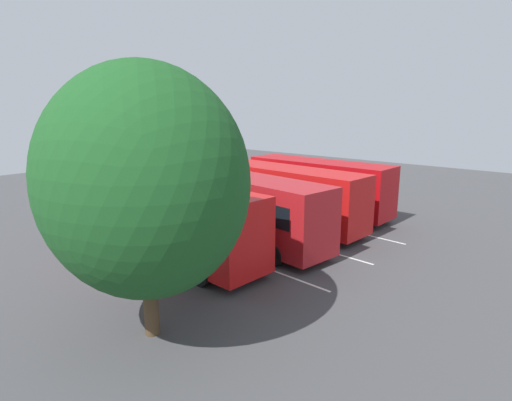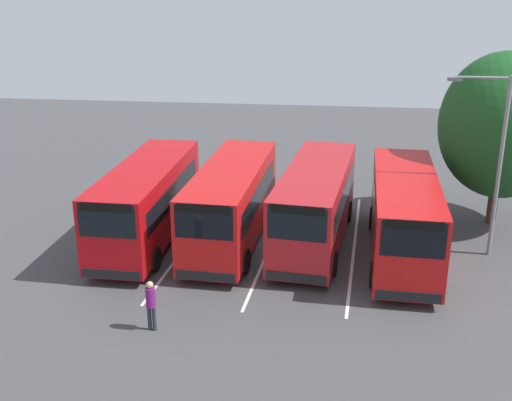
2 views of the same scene
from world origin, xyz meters
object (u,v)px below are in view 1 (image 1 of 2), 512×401
object	(u,v)px
bus_center_right	(248,207)
bus_far_right	(177,219)
pedestrian	(212,188)
depot_tree	(143,182)
bus_far_left	(318,185)
street_lamp	(110,176)
bus_center_left	(287,195)

from	to	relation	value
bus_center_right	bus_far_right	bearing A→B (deg)	81.82
pedestrian	depot_tree	distance (m)	17.81
bus_far_right	pedestrian	bearing A→B (deg)	-48.75
bus_center_right	bus_far_left	bearing A→B (deg)	-79.21
bus_far_left	bus_center_right	size ratio (longest dim) A/B	0.98
bus_center_right	pedestrian	world-z (taller)	bus_center_right
pedestrian	street_lamp	xyz separation A→B (m)	(-7.59, 12.07, 3.25)
bus_far_left	bus_center_right	world-z (taller)	same
bus_far_left	bus_center_left	bearing A→B (deg)	95.46
pedestrian	depot_tree	size ratio (longest dim) A/B	0.22
bus_far_left	bus_center_left	world-z (taller)	same
bus_far_left	bus_center_right	distance (m)	7.29
street_lamp	depot_tree	bearing A→B (deg)	-105.96
bus_center_left	bus_center_right	size ratio (longest dim) A/B	0.99
bus_far_left	depot_tree	world-z (taller)	depot_tree
street_lamp	bus_far_right	bearing A→B (deg)	11.69
bus_far_right	street_lamp	size ratio (longest dim) A/B	1.28
bus_center_right	street_lamp	size ratio (longest dim) A/B	1.29
pedestrian	bus_center_right	bearing A→B (deg)	-29.94
bus_far_left	pedestrian	size ratio (longest dim) A/B	5.36
bus_far_left	bus_far_right	xyz separation A→B (m)	(0.40, 10.90, 0.00)
bus_center_right	street_lamp	world-z (taller)	street_lamp
bus_far_left	pedestrian	bearing A→B (deg)	17.92
street_lamp	bus_far_left	bearing A→B (deg)	1.90
pedestrian	street_lamp	size ratio (longest dim) A/B	0.24
bus_far_right	depot_tree	xyz separation A→B (m)	(-4.44, 4.56, 2.83)
bus_center_right	depot_tree	xyz separation A→B (m)	(-3.49, 8.19, 2.83)
pedestrian	depot_tree	bearing A→B (deg)	-46.74
pedestrian	bus_far_left	bearing A→B (deg)	19.56
bus_far_right	street_lamp	bearing A→B (deg)	103.32
bus_center_left	street_lamp	size ratio (longest dim) A/B	1.28
bus_center_left	depot_tree	distance (m)	12.70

